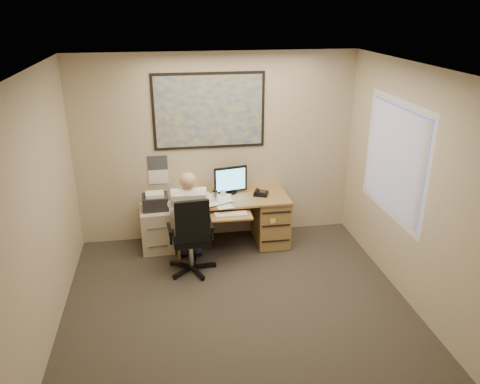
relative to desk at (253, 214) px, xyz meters
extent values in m
cube|color=#342E28|center=(-0.48, -1.90, -0.45)|extent=(4.00, 4.50, 0.00)
cube|color=white|center=(-0.48, -1.90, 2.25)|extent=(4.00, 4.50, 0.00)
cube|color=#C7B796|center=(-0.48, 0.35, 0.90)|extent=(4.00, 0.00, 2.70)
cube|color=#C7B796|center=(-0.48, -4.15, 0.90)|extent=(4.00, 0.00, 2.70)
cube|color=#C7B796|center=(-2.48, -1.90, 0.90)|extent=(0.00, 4.50, 2.70)
cube|color=#C7B796|center=(1.52, -1.90, 0.90)|extent=(0.00, 4.50, 2.70)
cube|color=#A37A45|center=(-0.33, -0.02, 0.29)|extent=(1.60, 0.75, 0.03)
cube|color=olive|center=(0.25, -0.02, -0.09)|extent=(0.45, 0.70, 0.70)
cube|color=olive|center=(-1.11, -0.02, -0.09)|extent=(0.04, 0.70, 0.70)
cube|color=olive|center=(-0.33, 0.32, 0.00)|extent=(1.55, 0.03, 0.55)
cylinder|color=black|center=(-0.32, 0.13, 0.31)|extent=(0.19, 0.19, 0.02)
cube|color=black|center=(-0.32, 0.11, 0.52)|extent=(0.48, 0.12, 0.36)
cube|color=#5DD5FC|center=(-0.32, 0.08, 0.52)|extent=(0.42, 0.08, 0.31)
cube|color=#A37A45|center=(-0.40, -0.47, 0.21)|extent=(0.55, 0.30, 0.02)
cube|color=beige|center=(-0.40, -0.47, 0.24)|extent=(0.43, 0.14, 0.02)
cube|color=black|center=(0.10, -0.03, 0.33)|extent=(0.24, 0.23, 0.05)
cylinder|color=silver|center=(-0.58, -0.22, 0.39)|extent=(0.08, 0.08, 0.17)
cylinder|color=white|center=(-0.44, 0.00, 0.35)|extent=(0.08, 0.08, 0.10)
cube|color=white|center=(-0.78, -0.02, 0.32)|extent=(0.60, 0.56, 0.03)
cube|color=#1E4C93|center=(-0.58, 0.33, 1.45)|extent=(1.56, 0.03, 1.06)
cube|color=white|center=(-1.33, 0.34, 0.63)|extent=(0.28, 0.01, 0.42)
cube|color=beige|center=(-1.39, 0.04, -0.14)|extent=(0.46, 0.55, 0.62)
cube|color=black|center=(-1.39, 0.04, 0.27)|extent=(0.37, 0.32, 0.19)
cube|color=white|center=(-1.39, 0.02, 0.39)|extent=(0.26, 0.20, 0.05)
cylinder|color=silver|center=(-0.95, -0.65, -0.19)|extent=(0.06, 0.06, 0.41)
cube|color=black|center=(-0.95, -0.65, 0.03)|extent=(0.50, 0.50, 0.07)
cube|color=black|center=(-0.97, -0.88, 0.37)|extent=(0.43, 0.09, 0.56)
camera|label=1|loc=(-1.20, -6.05, 2.85)|focal=35.00mm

